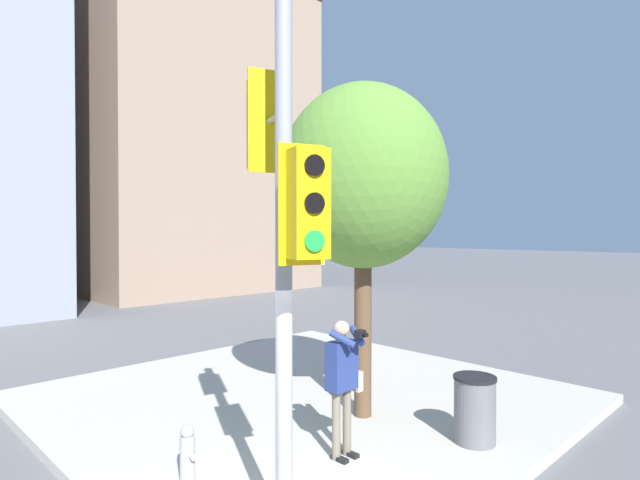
% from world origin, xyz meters
% --- Properties ---
extents(sidewalk_corner, '(8.00, 8.00, 0.16)m').
position_xyz_m(sidewalk_corner, '(3.50, 3.50, 0.08)').
color(sidewalk_corner, '#ADA89E').
rests_on(sidewalk_corner, ground_plane).
extents(traffic_signal_pole, '(0.74, 1.39, 5.28)m').
position_xyz_m(traffic_signal_pole, '(0.53, 0.53, 3.07)').
color(traffic_signal_pole, '#939399').
rests_on(traffic_signal_pole, sidewalk_corner).
extents(person_photographer, '(0.58, 0.54, 1.74)m').
position_xyz_m(person_photographer, '(2.19, 1.32, 1.20)').
color(person_photographer, black).
rests_on(person_photographer, sidewalk_corner).
extents(street_tree, '(2.60, 2.60, 5.16)m').
position_xyz_m(street_tree, '(3.46, 2.08, 3.87)').
color(street_tree, brown).
rests_on(street_tree, sidewalk_corner).
extents(fire_hydrant, '(0.17, 0.23, 0.64)m').
position_xyz_m(fire_hydrant, '(0.46, 2.17, 0.48)').
color(fire_hydrant, '#99999E').
rests_on(fire_hydrant, sidewalk_corner).
extents(trash_bin, '(0.58, 0.58, 0.91)m').
position_xyz_m(trash_bin, '(3.79, 0.36, 0.61)').
color(trash_bin, '#5B5B60').
rests_on(trash_bin, sidewalk_corner).
extents(building_right, '(11.44, 11.38, 16.50)m').
position_xyz_m(building_right, '(11.29, 22.16, 8.27)').
color(building_right, gray).
rests_on(building_right, ground_plane).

